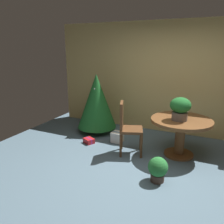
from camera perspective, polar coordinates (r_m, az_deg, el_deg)
ground_plane at (r=3.85m, az=8.31°, el=-15.53°), size 6.60×6.60×0.00m
back_wall_panel at (r=5.49m, az=15.62°, el=8.03°), size 6.00×0.10×2.60m
round_dining_table at (r=4.43m, az=16.93°, el=-3.87°), size 1.12×1.12×0.73m
flower_vase at (r=4.24m, az=16.79°, el=1.08°), size 0.37×0.37×0.42m
wooden_chair_left_near at (r=4.32m, az=3.82°, el=-3.47°), size 0.54×0.53×1.03m
holiday_tree at (r=5.39m, az=-3.89°, el=2.80°), size 0.93×0.93×1.42m
gift_box_red at (r=4.98m, az=-5.83°, el=-7.19°), size 0.27×0.25×0.11m
gift_box_cream at (r=4.99m, az=1.37°, el=-6.29°), size 0.24×0.24×0.23m
potted_plant at (r=3.64m, az=11.47°, el=-13.78°), size 0.31×0.31×0.40m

